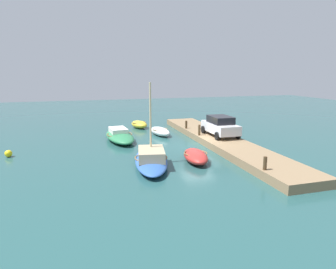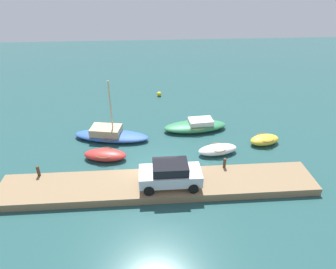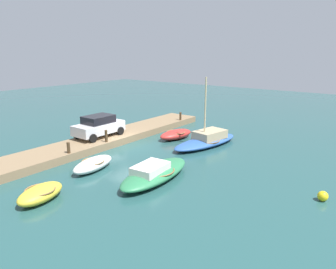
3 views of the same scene
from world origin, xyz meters
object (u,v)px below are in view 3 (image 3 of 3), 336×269
(rowboat_red, at_px, (176,134))
(motorboat_green, at_px, (155,172))
(sailboat_blue, at_px, (207,140))
(mooring_post_west, at_px, (180,116))
(rowboat_white, at_px, (93,164))
(mooring_post_mid_west, at_px, (106,136))
(dinghy_yellow, at_px, (40,193))
(parked_car, at_px, (99,126))
(marker_buoy, at_px, (323,196))
(mooring_post_mid_east, at_px, (69,148))

(rowboat_red, bearing_deg, motorboat_green, 37.13)
(sailboat_blue, xyz_separation_m, mooring_post_west, (-4.25, -5.43, 0.47))
(rowboat_white, bearing_deg, mooring_post_mid_west, -152.60)
(rowboat_white, bearing_deg, dinghy_yellow, 5.91)
(mooring_post_west, bearing_deg, parked_car, -10.23)
(mooring_post_mid_west, bearing_deg, sailboat_blue, 133.94)
(mooring_post_west, xyz_separation_m, marker_buoy, (8.84, 14.55, -0.67))
(sailboat_blue, bearing_deg, parked_car, -46.34)
(mooring_post_mid_west, relative_size, parked_car, 0.23)
(sailboat_blue, distance_m, rowboat_red, 2.99)
(sailboat_blue, height_order, mooring_post_mid_east, sailboat_blue)
(mooring_post_mid_west, bearing_deg, motorboat_green, 70.81)
(motorboat_green, height_order, mooring_post_mid_east, mooring_post_mid_east)
(rowboat_white, distance_m, sailboat_blue, 9.07)
(motorboat_green, relative_size, marker_buoy, 11.67)
(rowboat_white, distance_m, mooring_post_mid_west, 4.26)
(rowboat_white, height_order, marker_buoy, rowboat_white)
(rowboat_red, distance_m, mooring_post_mid_west, 5.90)
(rowboat_red, bearing_deg, rowboat_white, 9.87)
(sailboat_blue, relative_size, parked_car, 1.68)
(rowboat_white, relative_size, motorboat_green, 0.57)
(motorboat_green, bearing_deg, dinghy_yellow, -32.36)
(mooring_post_mid_west, height_order, mooring_post_mid_east, mooring_post_mid_west)
(dinghy_yellow, bearing_deg, rowboat_white, -177.64)
(motorboat_green, xyz_separation_m, mooring_post_mid_west, (-2.25, -6.46, 0.56))
(rowboat_white, bearing_deg, marker_buoy, 98.82)
(sailboat_blue, distance_m, parked_car, 8.40)
(mooring_post_west, xyz_separation_m, mooring_post_mid_west, (9.48, 0.00, 0.07))
(motorboat_green, bearing_deg, rowboat_red, -156.98)
(mooring_post_west, height_order, mooring_post_mid_west, mooring_post_mid_west)
(rowboat_white, height_order, mooring_post_mid_west, mooring_post_mid_west)
(rowboat_red, bearing_deg, mooring_post_west, -140.27)
(mooring_post_mid_west, bearing_deg, marker_buoy, 92.52)
(mooring_post_mid_east, distance_m, parked_car, 4.28)
(rowboat_white, distance_m, dinghy_yellow, 4.35)
(sailboat_blue, bearing_deg, marker_buoy, 74.06)
(sailboat_blue, xyz_separation_m, mooring_post_mid_west, (5.23, -5.43, 0.55))
(rowboat_white, xyz_separation_m, mooring_post_mid_east, (-0.11, -2.54, 0.52))
(sailboat_blue, relative_size, mooring_post_mid_west, 7.41)
(marker_buoy, bearing_deg, motorboat_green, -70.35)
(motorboat_green, height_order, mooring_post_west, mooring_post_west)
(dinghy_yellow, xyz_separation_m, mooring_post_mid_east, (-4.30, -3.70, 0.51))
(parked_car, distance_m, marker_buoy, 16.17)
(dinghy_yellow, xyz_separation_m, parked_car, (-8.25, -5.29, 1.01))
(dinghy_yellow, relative_size, parked_car, 0.70)
(sailboat_blue, bearing_deg, mooring_post_west, -117.27)
(dinghy_yellow, bearing_deg, mooring_post_mid_west, -167.07)
(sailboat_blue, relative_size, mooring_post_mid_east, 9.19)
(mooring_post_west, distance_m, mooring_post_mid_west, 9.48)
(rowboat_white, bearing_deg, mooring_post_mid_east, -102.19)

